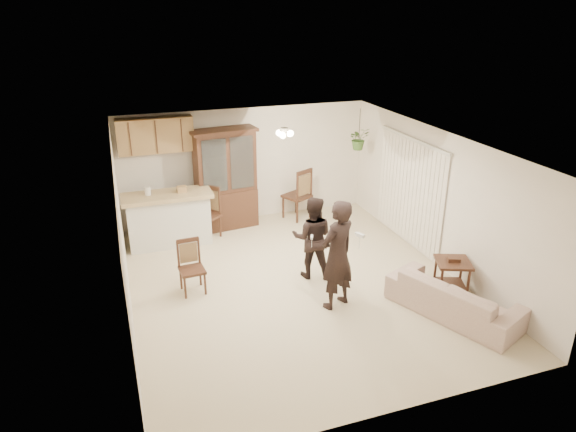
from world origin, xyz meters
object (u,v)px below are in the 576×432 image
object	(u,v)px
sofa	(454,294)
child	(312,241)
chair_hutch_left	(206,224)
chair_hutch_right	(297,204)
china_hutch	(226,180)
side_table	(451,277)
adult	(337,255)
chair_bar	(193,278)

from	to	relation	value
sofa	child	world-z (taller)	child
chair_hutch_left	chair_hutch_right	world-z (taller)	chair_hutch_right
sofa	china_hutch	xyz separation A→B (m)	(-2.57, 4.56, 0.70)
china_hutch	chair_hutch_left	size ratio (longest dim) A/B	1.98
child	china_hutch	size ratio (longest dim) A/B	0.62
chair_hutch_left	side_table	bearing A→B (deg)	4.74
sofa	child	bearing A→B (deg)	17.69
sofa	side_table	size ratio (longest dim) A/B	2.64
adult	chair_hutch_left	distance (m)	3.64
child	china_hutch	world-z (taller)	china_hutch
child	side_table	distance (m)	2.41
adult	side_table	distance (m)	2.08
adult	child	bearing A→B (deg)	-113.31
child	china_hutch	bearing A→B (deg)	-47.16
side_table	chair_bar	world-z (taller)	chair_bar
china_hutch	child	bearing A→B (deg)	-77.48
child	chair_hutch_right	distance (m)	2.75
chair_bar	chair_hutch_right	bearing A→B (deg)	38.39
sofa	china_hutch	distance (m)	5.28
adult	chair_bar	world-z (taller)	adult
side_table	chair_bar	size ratio (longest dim) A/B	0.77
side_table	chair_hutch_left	xyz separation A→B (m)	(-3.46, 3.55, -0.00)
chair_hutch_left	chair_hutch_right	distance (m)	2.19
child	chair_hutch_right	bearing A→B (deg)	-80.60
sofa	side_table	bearing A→B (deg)	-55.06
chair_bar	adult	bearing A→B (deg)	-32.95
sofa	chair_bar	bearing A→B (deg)	38.62
child	side_table	world-z (taller)	child
chair_hutch_right	adult	bearing A→B (deg)	52.81
china_hutch	chair_hutch_right	bearing A→B (deg)	-7.68
sofa	chair_hutch_right	xyz separation A→B (m)	(-0.97, 4.54, -0.03)
china_hutch	chair_bar	size ratio (longest dim) A/B	2.36
child	chair_hutch_left	xyz separation A→B (m)	(-1.48, 2.22, -0.37)
adult	sofa	bearing A→B (deg)	129.23
child	sofa	bearing A→B (deg)	154.30
adult	side_table	xyz separation A→B (m)	(1.98, -0.28, -0.59)
adult	chair_hutch_right	bearing A→B (deg)	-123.61
child	chair_bar	distance (m)	2.15
child	chair_bar	xyz separation A→B (m)	(-2.11, 0.12, -0.42)
sofa	chair_hutch_left	xyz separation A→B (m)	(-3.11, 4.11, -0.06)
side_table	chair_hutch_left	size ratio (longest dim) A/B	0.65
adult	china_hutch	world-z (taller)	china_hutch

